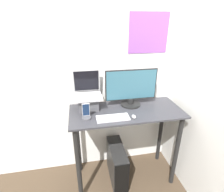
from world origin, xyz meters
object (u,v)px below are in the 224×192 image
at_px(laptop, 88,99).
at_px(mouse, 134,117).
at_px(keyboard, 113,118).
at_px(cell_phone, 86,114).
at_px(computer_tower, 117,163).
at_px(monitor, 131,89).

height_order(laptop, mouse, laptop).
bearing_deg(keyboard, cell_phone, 168.13).
bearing_deg(computer_tower, mouse, -50.27).
height_order(mouse, cell_phone, cell_phone).
height_order(cell_phone, computer_tower, cell_phone).
bearing_deg(cell_phone, keyboard, -11.87).
relative_size(laptop, cell_phone, 2.44).
bearing_deg(laptop, monitor, -0.93).
xyz_separation_m(laptop, cell_phone, (-0.03, -0.21, -0.06)).
distance_m(mouse, cell_phone, 0.46).
height_order(monitor, computer_tower, monitor).
height_order(monitor, mouse, monitor).
height_order(monitor, keyboard, monitor).
bearing_deg(cell_phone, laptop, 80.95).
distance_m(monitor, cell_phone, 0.56).
distance_m(cell_phone, computer_tower, 0.82).
bearing_deg(mouse, keyboard, 172.97).
bearing_deg(mouse, computer_tower, 129.73).
xyz_separation_m(laptop, monitor, (0.47, -0.01, 0.08)).
distance_m(laptop, monitor, 0.48).
relative_size(laptop, computer_tower, 0.79).
height_order(mouse, computer_tower, mouse).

